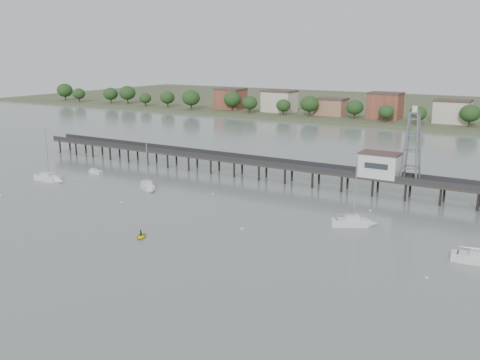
# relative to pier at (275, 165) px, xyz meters

# --- Properties ---
(ground_plane) EXTENTS (500.00, 500.00, 0.00)m
(ground_plane) POSITION_rel_pier_xyz_m (0.00, -60.00, -3.79)
(ground_plane) COLOR slate
(ground_plane) RESTS_ON ground
(pier) EXTENTS (150.00, 5.00, 5.50)m
(pier) POSITION_rel_pier_xyz_m (0.00, 0.00, 0.00)
(pier) COLOR #2D2823
(pier) RESTS_ON ground
(pier_building) EXTENTS (8.40, 5.40, 5.30)m
(pier_building) POSITION_rel_pier_xyz_m (25.00, 0.00, 2.87)
(pier_building) COLOR silver
(pier_building) RESTS_ON ground
(lattice_tower) EXTENTS (3.20, 3.20, 15.50)m
(lattice_tower) POSITION_rel_pier_xyz_m (31.50, 0.00, 7.31)
(lattice_tower) COLOR slate
(lattice_tower) RESTS_ON ground
(sailboat_a) EXTENTS (8.30, 2.49, 13.67)m
(sailboat_a) POSITION_rel_pier_xyz_m (-45.11, -28.39, -3.15)
(sailboat_a) COLOR silver
(sailboat_a) RESTS_ON ground
(sailboat_b) EXTENTS (6.55, 5.21, 11.03)m
(sailboat_b) POSITION_rel_pier_xyz_m (-19.92, -22.78, -3.14)
(sailboat_b) COLOR silver
(sailboat_b) RESTS_ON ground
(sailboat_c) EXTENTS (7.50, 5.68, 12.38)m
(sailboat_c) POSITION_rel_pier_xyz_m (28.38, -22.83, -3.15)
(sailboat_c) COLOR silver
(sailboat_c) RESTS_ON ground
(white_tender) EXTENTS (3.54, 1.51, 1.37)m
(white_tender) POSITION_rel_pier_xyz_m (-42.60, -16.85, -3.37)
(white_tender) COLOR silver
(white_tender) RESTS_ON ground
(yellow_dinghy) EXTENTS (2.17, 1.55, 2.98)m
(yellow_dinghy) POSITION_rel_pier_xyz_m (-0.51, -47.42, -3.79)
(yellow_dinghy) COLOR yellow
(yellow_dinghy) RESTS_ON ground
(dinghy_occupant) EXTENTS (0.80, 1.25, 0.28)m
(dinghy_occupant) POSITION_rel_pier_xyz_m (-0.51, -47.42, -3.79)
(dinghy_occupant) COLOR black
(dinghy_occupant) RESTS_ON ground
(mooring_buoys) EXTENTS (88.63, 30.61, 0.39)m
(mooring_buoys) POSITION_rel_pier_xyz_m (-3.87, -29.21, -3.71)
(mooring_buoys) COLOR beige
(mooring_buoys) RESTS_ON ground
(far_shore) EXTENTS (500.00, 170.00, 10.40)m
(far_shore) POSITION_rel_pier_xyz_m (0.36, 179.58, -2.85)
(far_shore) COLOR #475133
(far_shore) RESTS_ON ground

